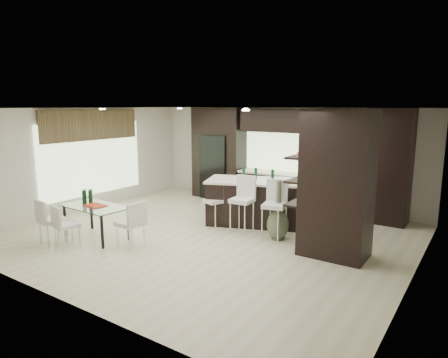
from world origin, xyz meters
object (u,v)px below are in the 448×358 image
Objects in this scene: chair_near at (67,228)px; chair_end at (131,226)px; chair_far at (52,223)px; stool_left at (214,209)px; stool_right at (274,216)px; stool_mid at (242,211)px; bench at (297,216)px; floor_vase at (278,210)px; kitchen_island at (261,202)px; dining_table at (96,222)px.

chair_near is 1.25m from chair_end.
chair_far is 0.99× the size of chair_end.
stool_left is 1.56m from stool_right.
stool_mid is 3.90m from chair_far.
chair_end is at bearing 35.32° from chair_far.
stool_mid is at bearing 16.48° from stool_left.
stool_right reaches higher than stool_left.
stool_mid reaches higher than bench.
floor_vase is at bearing 53.00° from chair_near.
chair_near is (-2.38, -3.53, -0.13)m from kitchen_island.
stool_right is (1.55, -0.04, 0.09)m from stool_left.
stool_right is 4.50m from chair_far.
chair_end is (-1.35, -2.83, -0.10)m from kitchen_island.
kitchen_island is 2.50× the size of stool_right.
dining_table is at bearing 93.41° from chair_end.
stool_right is 0.15m from floor_vase.
stool_left reaches higher than bench.
kitchen_island is 4.54m from chair_far.
chair_end is at bearing -128.98° from stool_mid.
chair_far reaches higher than chair_near.
bench is 1.50× the size of chair_end.
bench is at bearing 75.98° from stool_right.
bench is at bearing -31.61° from chair_end.
stool_right reaches higher than chair_end.
floor_vase reaches higher than chair_far.
stool_left is at bearing 54.35° from dining_table.
stool_mid is 2.39m from chair_end.
stool_left reaches higher than chair_near.
dining_table is (-3.19, -3.08, 0.10)m from bench.
kitchen_island is at bearing 53.00° from dining_table.
dining_table is (-1.61, -2.00, -0.07)m from stool_left.
floor_vase is (0.82, 0.08, 0.12)m from stool_mid.
dining_table reaches higher than bench.
floor_vase reaches higher than stool_left.
stool_mid is 1.20× the size of chair_far.
floor_vase is 0.88× the size of dining_table.
stool_left is 2.57m from dining_table.
kitchen_island is 1.97× the size of bench.
dining_table is at bearing 67.41° from chair_far.
stool_mid is at bearing -127.79° from bench.
chair_near is at bearing -136.27° from stool_mid.
kitchen_island reaches higher than chair_near.
floor_vase reaches higher than bench.
chair_near reaches higher than bench.
dining_table is (-2.38, -1.96, -0.16)m from stool_mid.
floor_vase is at bearing 20.92° from stool_left.
floor_vase is (0.02, -1.03, 0.38)m from bench.
dining_table is 1.03m from chair_end.
chair_end reaches higher than stool_left.
stool_mid is 0.78m from stool_right.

